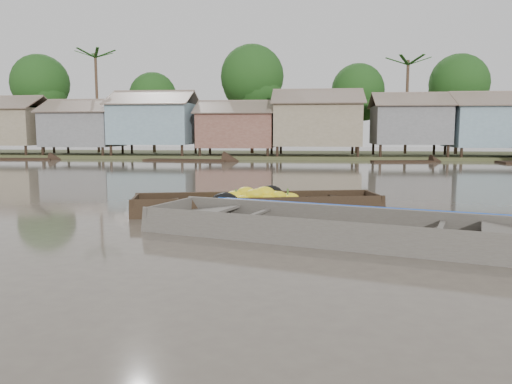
# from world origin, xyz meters

# --- Properties ---
(ground) EXTENTS (120.00, 120.00, 0.00)m
(ground) POSITION_xyz_m (0.00, 0.00, 0.00)
(ground) COLOR #4E453C
(ground) RESTS_ON ground
(riverbank) EXTENTS (120.00, 12.47, 10.22)m
(riverbank) POSITION_xyz_m (3.03, 31.86, 3.07)
(riverbank) COLOR #384723
(riverbank) RESTS_ON ground
(banana_boat) EXTENTS (6.63, 2.93, 0.91)m
(banana_boat) POSITION_xyz_m (0.44, 2.94, 0.20)
(banana_boat) COLOR black
(banana_boat) RESTS_ON ground
(viewer_boat) EXTENTS (8.29, 4.47, 0.65)m
(viewer_boat) POSITION_xyz_m (2.50, -0.10, 0.07)
(viewer_boat) COLOR #49443E
(viewer_boat) RESTS_ON ground
(distant_boats) EXTENTS (46.80, 13.36, 1.38)m
(distant_boats) POSITION_xyz_m (13.51, 24.25, 0.22)
(distant_boats) COLOR black
(distant_boats) RESTS_ON ground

